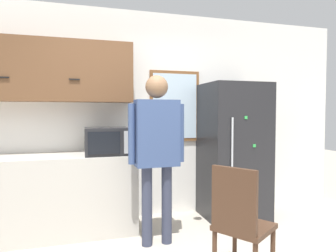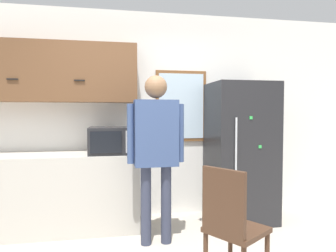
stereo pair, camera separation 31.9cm
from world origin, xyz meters
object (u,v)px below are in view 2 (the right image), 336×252
at_px(person, 156,141).
at_px(refrigerator, 240,152).
at_px(microwave, 110,140).
at_px(chair, 231,222).

relative_size(person, refrigerator, 1.00).
bearing_deg(microwave, chair, -55.26).
distance_m(person, chair, 1.14).
bearing_deg(person, chair, -62.62).
bearing_deg(chair, person, -5.43).
height_order(microwave, person, person).
bearing_deg(refrigerator, person, -155.96).
relative_size(refrigerator, chair, 1.84).
bearing_deg(chair, microwave, 0.92).
relative_size(microwave, person, 0.28).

